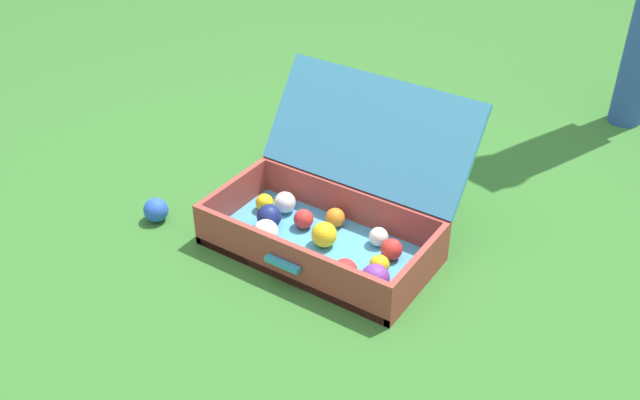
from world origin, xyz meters
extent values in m
plane|color=#336B28|center=(0.00, 0.00, 0.00)|extent=(16.00, 16.00, 0.00)
cube|color=#4799C6|center=(-0.05, -0.05, 0.01)|extent=(0.66, 0.34, 0.03)
cube|color=#9E3D33|center=(-0.37, -0.05, 0.07)|extent=(0.02, 0.34, 0.13)
cube|color=#9E3D33|center=(0.27, -0.05, 0.07)|extent=(0.02, 0.34, 0.13)
cube|color=#9E3D33|center=(-0.05, -0.21, 0.07)|extent=(0.62, 0.02, 0.13)
cube|color=#9E3D33|center=(-0.05, 0.12, 0.07)|extent=(0.62, 0.02, 0.13)
cube|color=#4799C6|center=(-0.05, 0.22, 0.28)|extent=(0.66, 0.21, 0.29)
cube|color=teal|center=(-0.05, -0.23, 0.07)|extent=(0.11, 0.02, 0.02)
sphere|color=yellow|center=(-0.04, -0.04, 0.06)|extent=(0.08, 0.08, 0.08)
sphere|color=red|center=(-0.14, 0.00, 0.06)|extent=(0.06, 0.06, 0.06)
sphere|color=yellow|center=(0.16, -0.06, 0.05)|extent=(0.06, 0.06, 0.06)
sphere|color=blue|center=(-0.10, -0.16, 0.05)|extent=(0.05, 0.05, 0.05)
sphere|color=navy|center=(-0.22, -0.06, 0.06)|extent=(0.08, 0.08, 0.08)
sphere|color=yellow|center=(-0.29, 0.01, 0.05)|extent=(0.06, 0.06, 0.06)
sphere|color=red|center=(0.10, -0.14, 0.06)|extent=(0.07, 0.07, 0.07)
sphere|color=red|center=(0.16, 0.01, 0.06)|extent=(0.06, 0.06, 0.06)
sphere|color=white|center=(0.10, 0.05, 0.05)|extent=(0.06, 0.06, 0.06)
sphere|color=white|center=(-0.18, -0.13, 0.06)|extent=(0.08, 0.08, 0.08)
sphere|color=white|center=(-0.23, 0.04, 0.06)|extent=(0.07, 0.07, 0.07)
sphere|color=orange|center=(-0.06, 0.06, 0.05)|extent=(0.06, 0.06, 0.06)
sphere|color=purple|center=(0.19, -0.13, 0.06)|extent=(0.08, 0.08, 0.08)
sphere|color=blue|center=(-0.56, -0.19, 0.04)|extent=(0.08, 0.08, 0.08)
camera|label=1|loc=(0.90, -1.46, 1.32)|focal=40.99mm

